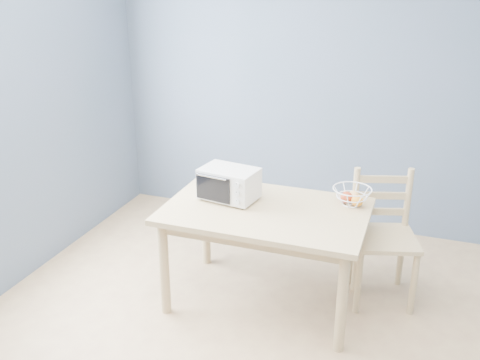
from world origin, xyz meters
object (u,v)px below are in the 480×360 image
(toaster_oven, at_px, (227,183))
(dining_table, at_px, (265,222))
(fruit_basket, at_px, (352,196))
(dining_chair, at_px, (382,238))

(toaster_oven, bearing_deg, dining_table, -3.64)
(dining_table, distance_m, fruit_basket, 0.64)
(dining_table, distance_m, dining_chair, 0.88)
(dining_table, xyz_separation_m, fruit_basket, (0.55, 0.27, 0.17))
(toaster_oven, height_order, fruit_basket, toaster_oven)
(dining_table, bearing_deg, dining_chair, 25.30)
(dining_table, relative_size, fruit_basket, 4.58)
(fruit_basket, distance_m, dining_chair, 0.42)
(fruit_basket, xyz_separation_m, dining_chair, (0.23, 0.10, -0.34))
(dining_table, bearing_deg, toaster_oven, 167.33)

